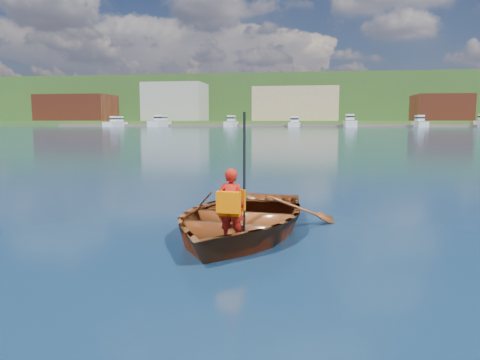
# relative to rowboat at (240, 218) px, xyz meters

# --- Properties ---
(ground) EXTENTS (600.00, 600.00, 0.00)m
(ground) POSITION_rel_rowboat_xyz_m (-0.33, 0.03, -0.26)
(ground) COLOR #111E44
(ground) RESTS_ON ground
(rowboat) EXTENTS (3.39, 4.36, 0.83)m
(rowboat) POSITION_rel_rowboat_xyz_m (0.00, 0.00, 0.00)
(rowboat) COLOR brown
(rowboat) RESTS_ON ground
(child_paddler) EXTENTS (0.42, 0.37, 1.85)m
(child_paddler) POSITION_rel_rowboat_xyz_m (0.02, -0.91, 0.38)
(child_paddler) COLOR #AA150C
(child_paddler) RESTS_ON ground
(shoreline) EXTENTS (400.00, 140.00, 22.00)m
(shoreline) POSITION_rel_rowboat_xyz_m (-0.33, 236.64, 10.06)
(shoreline) COLOR #3E5526
(shoreline) RESTS_ON ground
(dock) EXTENTS (160.02, 4.98, 0.80)m
(dock) POSITION_rel_rowboat_xyz_m (-7.46, 148.03, 0.14)
(dock) COLOR brown
(dock) RESTS_ON ground
(waterfront_buildings) EXTENTS (202.00, 16.00, 14.00)m
(waterfront_buildings) POSITION_rel_rowboat_xyz_m (-8.06, 165.03, 7.48)
(waterfront_buildings) COLOR maroon
(waterfront_buildings) RESTS_ON ground
(marina_yachts) EXTENTS (142.27, 13.78, 4.30)m
(marina_yachts) POSITION_rel_rowboat_xyz_m (3.21, 143.36, 1.12)
(marina_yachts) COLOR silver
(marina_yachts) RESTS_ON ground
(hillside_trees) EXTENTS (308.35, 78.76, 24.76)m
(hillside_trees) POSITION_rel_rowboat_xyz_m (-27.98, 239.51, 18.21)
(hillside_trees) COLOR #382314
(hillside_trees) RESTS_ON ground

